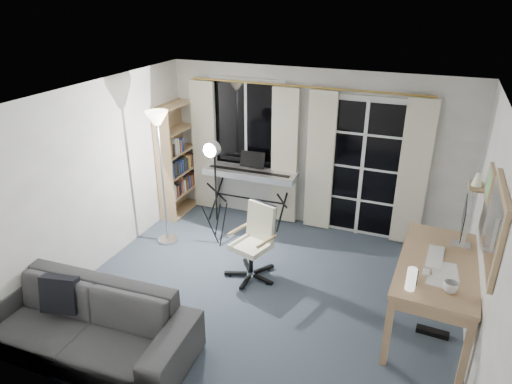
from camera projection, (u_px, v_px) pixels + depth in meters
floor at (264, 294)px, 5.56m from camera, size 4.50×4.00×0.02m
window at (247, 124)px, 6.97m from camera, size 1.20×0.08×1.40m
french_door at (362, 169)px, 6.55m from camera, size 1.32×0.09×2.11m
curtains at (301, 159)px, 6.74m from camera, size 3.60×0.07×2.13m
bookshelf at (176, 162)px, 7.27m from camera, size 0.29×0.84×1.81m
torchiere_lamp at (159, 139)px, 6.08m from camera, size 0.39×0.39×1.94m
keyboard_piano at (250, 175)px, 6.97m from camera, size 1.46×0.73×1.05m
studio_light at (213, 161)px, 6.16m from camera, size 0.31×0.31×1.58m
office_chair at (256, 235)px, 5.74m from camera, size 0.67×0.67×0.96m
desk at (438, 271)px, 4.71m from camera, size 0.85×1.60×0.84m
monitor at (465, 219)px, 4.85m from camera, size 0.21×0.60×0.52m
desk_clutter at (428, 288)px, 4.56m from camera, size 0.52×0.95×1.06m
mug at (451, 286)px, 4.18m from camera, size 0.14×0.11×0.14m
wall_mirror at (495, 227)px, 3.87m from camera, size 0.04×0.94×0.74m
framed_print at (490, 183)px, 4.61m from camera, size 0.03×0.42×0.32m
wall_shelf at (477, 182)px, 5.13m from camera, size 0.16×0.30×0.18m
sofa at (80, 314)px, 4.52m from camera, size 2.32×0.78×0.90m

